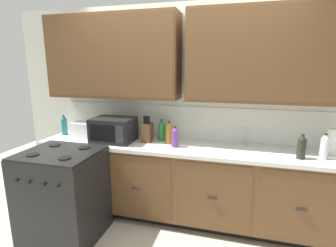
{
  "coord_description": "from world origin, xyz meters",
  "views": [
    {
      "loc": [
        0.6,
        -2.43,
        1.78
      ],
      "look_at": [
        -0.13,
        0.27,
        1.16
      ],
      "focal_mm": 27.63,
      "sensor_mm": 36.0,
      "label": 1
    }
  ],
  "objects": [
    {
      "name": "bottle_violet",
      "position": [
        -0.04,
        0.24,
        1.02
      ],
      "size": [
        0.08,
        0.08,
        0.23
      ],
      "color": "#663384",
      "rests_on": "counter_run"
    },
    {
      "name": "bottle_dark",
      "position": [
        1.22,
        0.18,
        1.02
      ],
      "size": [
        0.08,
        0.08,
        0.24
      ],
      "color": "black",
      "rests_on": "counter_run"
    },
    {
      "name": "stove_range",
      "position": [
        -1.1,
        -0.33,
        0.47
      ],
      "size": [
        0.76,
        0.68,
        0.95
      ],
      "color": "black",
      "rests_on": "ground_plane"
    },
    {
      "name": "paper_towel_roll",
      "position": [
        1.55,
        0.41,
        1.04
      ],
      "size": [
        0.12,
        0.12,
        0.26
      ],
      "primitive_type": "cylinder",
      "color": "white",
      "rests_on": "counter_run"
    },
    {
      "name": "bottle_clear",
      "position": [
        1.42,
        0.24,
        1.03
      ],
      "size": [
        0.07,
        0.07,
        0.25
      ],
      "color": "silver",
      "rests_on": "counter_run"
    },
    {
      "name": "knife_block",
      "position": [
        -0.4,
        0.34,
        1.02
      ],
      "size": [
        0.11,
        0.14,
        0.31
      ],
      "color": "#52361E",
      "rests_on": "counter_run"
    },
    {
      "name": "wall_unit",
      "position": [
        0.0,
        0.5,
        1.66
      ],
      "size": [
        4.48,
        0.4,
        2.48
      ],
      "color": "silver",
      "rests_on": "ground_plane"
    },
    {
      "name": "sink_faucet",
      "position": [
        0.71,
        0.51,
        1.01
      ],
      "size": [
        0.02,
        0.02,
        0.2
      ],
      "primitive_type": "cylinder",
      "color": "#B2B5BA",
      "rests_on": "counter_run"
    },
    {
      "name": "counter_run",
      "position": [
        0.0,
        0.3,
        0.47
      ],
      "size": [
        3.31,
        0.64,
        0.91
      ],
      "color": "black",
      "rests_on": "ground_plane"
    },
    {
      "name": "ground_plane",
      "position": [
        0.0,
        0.0,
        0.0
      ],
      "size": [
        8.21,
        8.21,
        0.0
      ],
      "primitive_type": "plane",
      "color": "#B2A893"
    },
    {
      "name": "bottle_teal",
      "position": [
        -1.55,
        0.37,
        1.03
      ],
      "size": [
        0.07,
        0.07,
        0.26
      ],
      "color": "#1E707A",
      "rests_on": "counter_run"
    },
    {
      "name": "bottle_green",
      "position": [
        -0.26,
        0.45,
        1.03
      ],
      "size": [
        0.08,
        0.08,
        0.25
      ],
      "color": "#237A38",
      "rests_on": "counter_run"
    },
    {
      "name": "bottle_amber",
      "position": [
        -0.14,
        0.34,
        1.03
      ],
      "size": [
        0.08,
        0.08,
        0.26
      ],
      "color": "#9E6619",
      "rests_on": "counter_run"
    },
    {
      "name": "toaster",
      "position": [
        -1.24,
        0.32,
        1.0
      ],
      "size": [
        0.28,
        0.18,
        0.19
      ],
      "color": "white",
      "rests_on": "counter_run"
    },
    {
      "name": "microwave",
      "position": [
        -0.79,
        0.26,
        1.05
      ],
      "size": [
        0.48,
        0.37,
        0.28
      ],
      "color": "black",
      "rests_on": "counter_run"
    }
  ]
}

